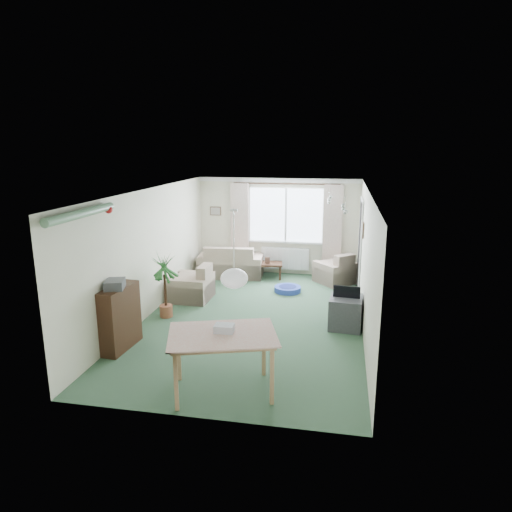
% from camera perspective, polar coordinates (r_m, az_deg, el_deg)
% --- Properties ---
extents(ground, '(6.50, 6.50, 0.00)m').
position_cam_1_polar(ground, '(8.65, -0.37, -7.89)').
color(ground, '#305037').
extents(window, '(1.80, 0.03, 1.30)m').
position_cam_1_polar(window, '(11.33, 3.76, 5.15)').
color(window, white).
extents(curtain_rod, '(2.60, 0.03, 0.03)m').
position_cam_1_polar(curtain_rod, '(11.16, 3.78, 9.00)').
color(curtain_rod, black).
extents(curtain_left, '(0.45, 0.08, 2.00)m').
position_cam_1_polar(curtain_left, '(11.46, -2.05, 4.10)').
color(curtain_left, beige).
extents(curtain_right, '(0.45, 0.08, 2.00)m').
position_cam_1_polar(curtain_right, '(11.19, 9.55, 3.68)').
color(curtain_right, beige).
extents(radiator, '(1.20, 0.10, 0.55)m').
position_cam_1_polar(radiator, '(11.50, 3.65, -0.31)').
color(radiator, white).
extents(doorway, '(0.03, 0.95, 2.00)m').
position_cam_1_polar(doorway, '(10.33, 12.88, 1.17)').
color(doorway, black).
extents(pendant_lamp, '(0.36, 0.36, 0.36)m').
position_cam_1_polar(pendant_lamp, '(6.00, -2.74, -2.83)').
color(pendant_lamp, white).
extents(tinsel_garland, '(1.60, 1.60, 0.12)m').
position_cam_1_polar(tinsel_garland, '(6.64, -20.99, 4.97)').
color(tinsel_garland, '#196626').
extents(bauble_cluster_a, '(0.20, 0.20, 0.20)m').
position_cam_1_polar(bauble_cluster_a, '(8.85, 9.11, 7.29)').
color(bauble_cluster_a, silver).
extents(bauble_cluster_b, '(0.20, 0.20, 0.20)m').
position_cam_1_polar(bauble_cluster_b, '(7.65, 11.07, 6.22)').
color(bauble_cluster_b, silver).
extents(wall_picture_back, '(0.28, 0.03, 0.22)m').
position_cam_1_polar(wall_picture_back, '(11.67, -5.08, 5.63)').
color(wall_picture_back, brown).
extents(wall_picture_right, '(0.03, 0.24, 0.30)m').
position_cam_1_polar(wall_picture_right, '(9.25, 13.23, 3.17)').
color(wall_picture_right, brown).
extents(sofa, '(1.63, 0.96, 0.78)m').
position_cam_1_polar(sofa, '(11.31, -3.17, -0.58)').
color(sofa, '#B9B18C').
rests_on(sofa, ground).
extents(armchair_corner, '(1.12, 1.12, 0.73)m').
position_cam_1_polar(armchair_corner, '(10.94, 9.96, -1.42)').
color(armchair_corner, '#B8AE8B').
rests_on(armchair_corner, ground).
extents(armchair_left, '(0.82, 0.86, 0.76)m').
position_cam_1_polar(armchair_left, '(9.70, -8.11, -3.24)').
color(armchair_left, beige).
rests_on(armchair_left, ground).
extents(coffee_table, '(0.90, 0.58, 0.38)m').
position_cam_1_polar(coffee_table, '(11.20, 1.13, -1.79)').
color(coffee_table, black).
rests_on(coffee_table, ground).
extents(photo_frame, '(0.12, 0.03, 0.16)m').
position_cam_1_polar(photo_frame, '(11.06, 1.44, -0.54)').
color(photo_frame, brown).
rests_on(photo_frame, coffee_table).
extents(bookshelf, '(0.34, 0.86, 1.03)m').
position_cam_1_polar(bookshelf, '(7.62, -16.63, -7.41)').
color(bookshelf, black).
rests_on(bookshelf, ground).
extents(hifi_box, '(0.37, 0.42, 0.14)m').
position_cam_1_polar(hifi_box, '(7.36, -17.25, -3.40)').
color(hifi_box, '#3A3B3F').
rests_on(hifi_box, bookshelf).
extents(houseplant, '(0.59, 0.59, 1.22)m').
position_cam_1_polar(houseplant, '(8.74, -11.31, -3.71)').
color(houseplant, '#296322').
rests_on(houseplant, ground).
extents(dining_table, '(1.48, 1.20, 0.80)m').
position_cam_1_polar(dining_table, '(6.15, -4.14, -13.26)').
color(dining_table, tan).
rests_on(dining_table, ground).
extents(gift_box, '(0.26, 0.19, 0.12)m').
position_cam_1_polar(gift_box, '(6.01, -3.99, -9.09)').
color(gift_box, silver).
rests_on(gift_box, dining_table).
extents(tv_cube, '(0.61, 0.66, 0.56)m').
position_cam_1_polar(tv_cube, '(8.34, 11.15, -6.93)').
color(tv_cube, '#3E3E43').
rests_on(tv_cube, ground).
extents(pet_bed, '(0.78, 0.78, 0.12)m').
position_cam_1_polar(pet_bed, '(10.20, 3.97, -4.15)').
color(pet_bed, navy).
rests_on(pet_bed, ground).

